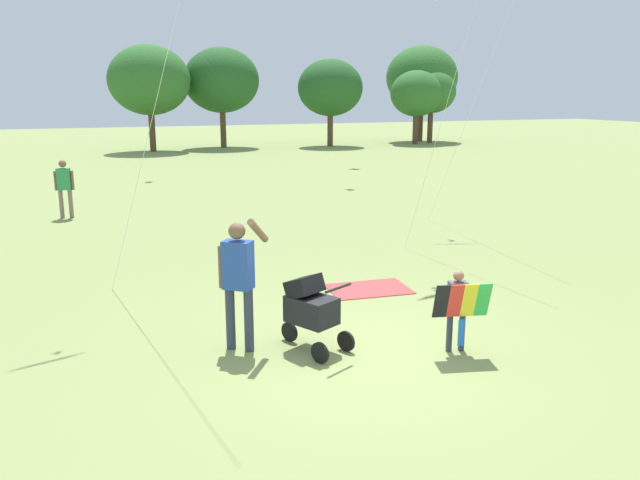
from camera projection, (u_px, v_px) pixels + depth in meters
The scene contains 7 objects.
ground_plane at pixel (359, 353), 8.37m from camera, with size 120.00×120.00×0.00m, color #849351.
treeline_distant at pixel (247, 84), 38.59m from camera, with size 39.50×6.14×6.57m.
child_with_butterfly_kite at pixel (458, 304), 8.25m from camera, with size 0.76×0.45×1.12m.
person_adult_flyer at pixel (238, 274), 8.25m from camera, with size 0.70×0.48×1.82m.
stroller at pixel (310, 306), 8.36m from camera, with size 0.82×1.10×1.03m.
person_red_shirt at pixel (64, 184), 17.18m from camera, with size 0.51×0.27×1.60m.
picnic_blanket at pixel (369, 289), 11.07m from camera, with size 1.39×0.95×0.02m, color #CC3D3D.
Camera 1 is at (-3.35, -7.07, 3.36)m, focal length 35.42 mm.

